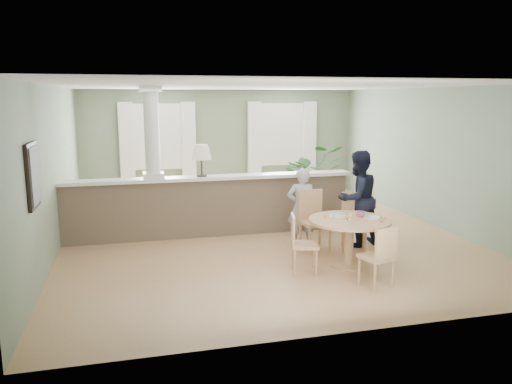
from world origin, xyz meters
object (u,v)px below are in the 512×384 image
object	(u,v)px
dining_table	(350,229)
chair_far_man	(354,219)
houseplant	(311,177)
sofa	(182,202)
chair_side	(300,241)
child_person	(301,207)
man_person	(357,198)
chair_far_boy	(313,218)
chair_near	(380,254)

from	to	relation	value
dining_table	chair_far_man	world-z (taller)	chair_far_man
houseplant	chair_far_man	bearing A→B (deg)	-96.96
sofa	houseplant	bearing A→B (deg)	-10.34
chair_side	child_person	size ratio (longest dim) A/B	0.63
child_person	man_person	xyz separation A→B (m)	(0.94, -0.19, 0.14)
chair_far_man	chair_side	xyz separation A→B (m)	(-1.25, -0.86, -0.05)
chair_far_boy	chair_side	bearing A→B (deg)	-125.45
chair_near	chair_side	xyz separation A→B (m)	(-0.82, 0.84, 0.00)
chair_side	chair_far_man	bearing A→B (deg)	-41.28
chair_far_boy	man_person	bearing A→B (deg)	-0.63
sofa	child_person	size ratio (longest dim) A/B	2.09
sofa	houseplant	world-z (taller)	houseplant
chair_side	man_person	world-z (taller)	man_person
chair_far_boy	child_person	size ratio (longest dim) A/B	0.74
houseplant	dining_table	distance (m)	3.93
chair_far_boy	sofa	bearing A→B (deg)	122.87
sofa	man_person	bearing A→B (deg)	-60.23
child_person	man_person	world-z (taller)	man_person
chair_side	man_person	distance (m)	1.78
sofa	chair_far_boy	bearing A→B (deg)	-71.10
houseplant	child_person	size ratio (longest dim) A/B	1.10
houseplant	sofa	bearing A→B (deg)	-170.98
houseplant	dining_table	world-z (taller)	houseplant
chair_far_man	child_person	xyz separation A→B (m)	(-0.79, 0.39, 0.15)
chair_near	chair_side	bearing A→B (deg)	-60.13
dining_table	chair_side	bearing A→B (deg)	-175.81
houseplant	man_person	distance (m)	2.85
dining_table	chair_side	distance (m)	0.81
chair_far_boy	chair_near	distance (m)	1.85
chair_side	dining_table	bearing A→B (deg)	-71.67
chair_far_man	chair_near	world-z (taller)	chair_far_man
man_person	child_person	bearing A→B (deg)	-29.30
chair_far_boy	chair_side	size ratio (longest dim) A/B	1.17
chair_far_boy	chair_side	xyz separation A→B (m)	(-0.57, -0.99, -0.08)
houseplant	chair_side	distance (m)	4.23
chair_far_man	dining_table	bearing A→B (deg)	-98.66
houseplant	chair_far_man	distance (m)	3.07
child_person	man_person	bearing A→B (deg)	179.60
chair_near	child_person	xyz separation A→B (m)	(-0.37, 2.09, 0.21)
chair_near	child_person	world-z (taller)	child_person
sofa	chair_far_man	distance (m)	3.66
dining_table	child_person	xyz separation A→B (m)	(-0.34, 1.19, 0.09)
dining_table	child_person	distance (m)	1.24
chair_near	chair_far_boy	bearing A→B (deg)	-96.75
chair_far_man	child_person	bearing A→B (deg)	174.56
houseplant	dining_table	bearing A→B (deg)	-102.05
sofa	dining_table	world-z (taller)	dining_table
chair_far_boy	chair_near	bearing A→B (deg)	-87.61
chair_far_boy	chair_far_man	size ratio (longest dim) A/B	1.05
dining_table	man_person	distance (m)	1.19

